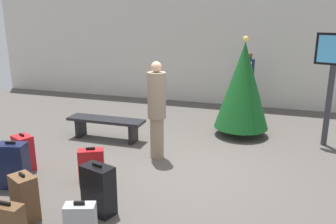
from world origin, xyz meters
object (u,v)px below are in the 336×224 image
(traveller_1, at_px, (157,108))
(suitcase_2, at_px, (13,165))
(holiday_tree, at_px, (243,86))
(suitcase_0, at_px, (99,190))
(suitcase_7, at_px, (24,153))
(suitcase_5, at_px, (25,198))
(suitcase_6, at_px, (92,165))
(traveller_0, at_px, (248,82))
(flight_info_kiosk, at_px, (333,71))
(waiting_bench, at_px, (106,123))

(traveller_1, distance_m, suitcase_2, 2.61)
(holiday_tree, bearing_deg, suitcase_0, -110.72)
(holiday_tree, height_order, suitcase_2, holiday_tree)
(suitcase_0, bearing_deg, suitcase_7, 156.51)
(holiday_tree, relative_size, suitcase_0, 3.03)
(suitcase_5, height_order, suitcase_6, suitcase_5)
(traveller_0, distance_m, suitcase_2, 6.30)
(suitcase_0, xyz_separation_m, suitcase_2, (-1.66, 0.26, 0.01))
(suitcase_2, relative_size, suitcase_5, 1.16)
(traveller_1, relative_size, suitcase_5, 2.80)
(flight_info_kiosk, bearing_deg, suitcase_5, -134.00)
(flight_info_kiosk, xyz_separation_m, suitcase_2, (-4.91, -3.56, -1.22))
(traveller_0, distance_m, suitcase_0, 5.93)
(waiting_bench, distance_m, suitcase_0, 3.00)
(suitcase_7, bearing_deg, suitcase_2, -63.00)
(suitcase_0, relative_size, suitcase_5, 1.11)
(suitcase_6, bearing_deg, suitcase_5, -102.93)
(waiting_bench, xyz_separation_m, suitcase_6, (0.73, -1.89, -0.09))
(suitcase_2, xyz_separation_m, suitcase_7, (-0.30, 0.59, -0.05))
(flight_info_kiosk, bearing_deg, suitcase_0, -130.27)
(flight_info_kiosk, distance_m, suitcase_2, 6.19)
(suitcase_7, bearing_deg, suitcase_0, -23.49)
(holiday_tree, distance_m, suitcase_5, 5.01)
(waiting_bench, relative_size, suitcase_0, 2.33)
(suitcase_5, bearing_deg, traveller_1, 68.78)
(waiting_bench, bearing_deg, holiday_tree, 23.47)
(waiting_bench, height_order, traveller_1, traveller_1)
(flight_info_kiosk, relative_size, suitcase_2, 3.03)
(waiting_bench, bearing_deg, traveller_0, 47.98)
(flight_info_kiosk, relative_size, traveller_1, 1.25)
(suitcase_7, bearing_deg, waiting_bench, 70.65)
(waiting_bench, relative_size, traveller_0, 1.00)
(suitcase_0, relative_size, suitcase_6, 1.24)
(holiday_tree, height_order, suitcase_7, holiday_tree)
(traveller_1, distance_m, suitcase_0, 2.18)
(suitcase_7, bearing_deg, flight_info_kiosk, 29.77)
(waiting_bench, distance_m, traveller_0, 4.12)
(traveller_1, relative_size, suitcase_7, 2.79)
(flight_info_kiosk, distance_m, waiting_bench, 4.85)
(traveller_0, relative_size, suitcase_7, 2.59)
(suitcase_0, bearing_deg, suitcase_5, -153.64)
(waiting_bench, height_order, suitcase_7, suitcase_7)
(suitcase_0, bearing_deg, suitcase_2, 170.95)
(holiday_tree, distance_m, flight_info_kiosk, 1.82)
(flight_info_kiosk, relative_size, suitcase_5, 3.51)
(holiday_tree, height_order, suitcase_5, holiday_tree)
(traveller_1, relative_size, suitcase_6, 3.12)
(traveller_1, bearing_deg, suitcase_5, -111.22)
(traveller_0, bearing_deg, holiday_tree, -88.10)
(traveller_0, xyz_separation_m, suitcase_5, (-2.29, -6.16, -0.60))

